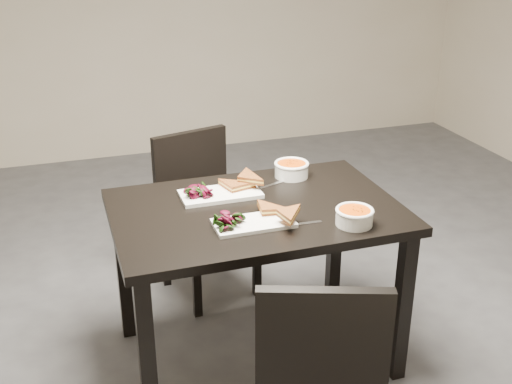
% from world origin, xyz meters
% --- Properties ---
extents(ground, '(5.00, 5.00, 0.00)m').
position_xyz_m(ground, '(0.00, 0.00, 0.00)').
color(ground, '#47474C').
rests_on(ground, ground).
extents(table, '(1.20, 0.80, 0.75)m').
position_xyz_m(table, '(-0.32, -0.41, 0.65)').
color(table, black).
rests_on(table, ground).
extents(chair_near, '(0.54, 0.54, 0.85)m').
position_xyz_m(chair_near, '(-0.33, -1.12, 0.48)').
color(chair_near, black).
rests_on(chair_near, ground).
extents(chair_far, '(0.51, 0.51, 0.85)m').
position_xyz_m(chair_far, '(-0.40, 0.28, 0.48)').
color(chair_far, black).
rests_on(chair_far, ground).
extents(plate_near, '(0.32, 0.16, 0.02)m').
position_xyz_m(plate_near, '(-0.38, -0.56, 0.76)').
color(plate_near, white).
rests_on(plate_near, table).
extents(sandwich_near, '(0.17, 0.14, 0.05)m').
position_xyz_m(sandwich_near, '(-0.31, -0.55, 0.79)').
color(sandwich_near, brown).
rests_on(sandwich_near, plate_near).
extents(salad_near, '(0.10, 0.09, 0.04)m').
position_xyz_m(salad_near, '(-0.48, -0.56, 0.79)').
color(salad_near, black).
rests_on(salad_near, plate_near).
extents(soup_bowl_near, '(0.15, 0.15, 0.07)m').
position_xyz_m(soup_bowl_near, '(-0.00, -0.68, 0.79)').
color(soup_bowl_near, white).
rests_on(soup_bowl_near, table).
extents(cutlery_near, '(0.18, 0.02, 0.00)m').
position_xyz_m(cutlery_near, '(-0.20, -0.61, 0.75)').
color(cutlery_near, silver).
rests_on(cutlery_near, table).
extents(plate_far, '(0.35, 0.17, 0.02)m').
position_xyz_m(plate_far, '(-0.43, -0.24, 0.76)').
color(plate_far, white).
rests_on(plate_far, table).
extents(sandwich_far, '(0.20, 0.17, 0.06)m').
position_xyz_m(sandwich_far, '(-0.36, -0.26, 0.80)').
color(sandwich_far, brown).
rests_on(sandwich_far, plate_far).
extents(salad_far, '(0.11, 0.10, 0.05)m').
position_xyz_m(salad_far, '(-0.53, -0.24, 0.79)').
color(salad_far, black).
rests_on(salad_far, plate_far).
extents(soup_bowl_far, '(0.16, 0.16, 0.07)m').
position_xyz_m(soup_bowl_far, '(-0.05, -0.13, 0.79)').
color(soup_bowl_far, white).
rests_on(soup_bowl_far, table).
extents(cutlery_far, '(0.17, 0.08, 0.00)m').
position_xyz_m(cutlery_far, '(-0.15, -0.19, 0.75)').
color(cutlery_far, silver).
rests_on(cutlery_far, table).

